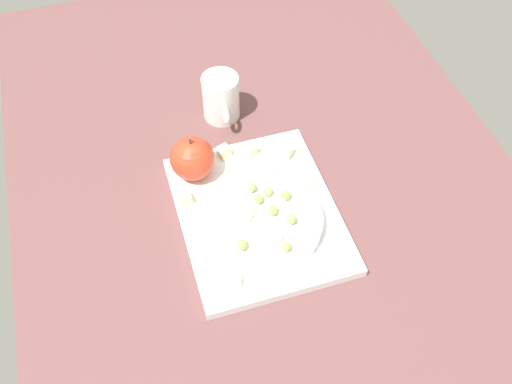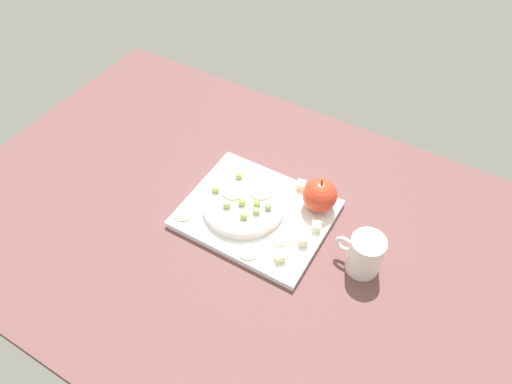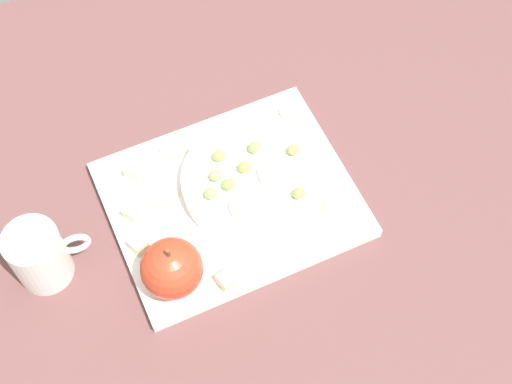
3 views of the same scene
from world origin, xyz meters
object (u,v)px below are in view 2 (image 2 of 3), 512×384
at_px(platter, 256,214).
at_px(cup, 365,254).
at_px(apple_whole, 320,195).
at_px(grape_4, 256,211).
at_px(serving_dish, 244,204).
at_px(grape_6, 227,204).
at_px(grape_0, 242,202).
at_px(grape_1, 239,176).
at_px(cheese_cube_1, 316,227).
at_px(grape_5, 215,189).
at_px(cheese_cube_4, 280,257).
at_px(cracker_2, 280,239).
at_px(cracker_1, 183,214).
at_px(apple_slice_1, 233,191).
at_px(cheese_cube_2, 230,170).
at_px(grape_7, 268,207).
at_px(cheese_cube_3, 301,185).
at_px(cracker_0, 248,252).
at_px(cheese_cube_0, 303,241).
at_px(apple_slice_0, 261,191).
at_px(grape_3, 257,203).
at_px(grape_2, 244,216).

distance_m(platter, cup, 0.26).
bearing_deg(apple_whole, grape_4, 45.69).
distance_m(platter, serving_dish, 0.04).
bearing_deg(grape_6, platter, -144.28).
distance_m(grape_0, cup, 0.29).
relative_size(grape_1, cup, 0.17).
xyz_separation_m(cheese_cube_1, grape_5, (0.24, 0.04, 0.02)).
xyz_separation_m(cheese_cube_4, cracker_2, (0.02, -0.05, -0.01)).
bearing_deg(cracker_2, cracker_1, 13.09).
xyz_separation_m(cheese_cube_4, apple_slice_1, (0.17, -0.09, 0.02)).
xyz_separation_m(platter, grape_5, (0.10, 0.01, 0.04)).
distance_m(platter, cracker_1, 0.17).
relative_size(apple_whole, cheese_cube_2, 3.85).
xyz_separation_m(serving_dish, grape_6, (0.02, 0.03, 0.02)).
height_order(grape_1, grape_7, same).
bearing_deg(cheese_cube_4, grape_5, -19.43).
height_order(cheese_cube_3, grape_1, grape_1).
distance_m(cheese_cube_3, cracker_0, 0.22).
relative_size(platter, grape_7, 18.23).
xyz_separation_m(serving_dish, cracker_1, (0.11, 0.09, -0.01)).
height_order(cheese_cube_0, apple_slice_0, apple_slice_0).
xyz_separation_m(cheese_cube_1, grape_1, (0.22, -0.03, 0.02)).
bearing_deg(cheese_cube_1, grape_4, 18.55).
distance_m(grape_4, grape_5, 0.11).
xyz_separation_m(cheese_cube_2, cheese_cube_4, (-0.22, 0.16, 0.00)).
distance_m(cheese_cube_4, grape_6, 0.17).
xyz_separation_m(platter, cheese_cube_4, (-0.11, 0.09, 0.02)).
distance_m(grape_4, cup, 0.25).
xyz_separation_m(apple_whole, apple_slice_0, (0.13, 0.05, -0.01)).
distance_m(grape_5, cup, 0.36).
distance_m(platter, grape_7, 0.05).
relative_size(cheese_cube_4, grape_3, 1.15).
bearing_deg(cracker_1, grape_6, -147.67).
xyz_separation_m(platter, cheese_cube_0, (-0.13, 0.03, 0.02)).
distance_m(cheese_cube_2, cracker_1, 0.17).
xyz_separation_m(cracker_0, grape_2, (0.05, -0.06, 0.03)).
relative_size(platter, apple_slice_1, 6.11).
xyz_separation_m(platter, grape_6, (0.05, 0.04, 0.04)).
xyz_separation_m(apple_whole, cracker_1, (0.25, 0.18, -0.04)).
bearing_deg(grape_5, apple_slice_1, -149.57).
distance_m(cheese_cube_4, apple_slice_0, 0.17).
relative_size(platter, grape_5, 18.23).
bearing_deg(grape_0, platter, -149.00).
height_order(apple_whole, grape_1, apple_whole).
height_order(apple_whole, cracker_0, apple_whole).
height_order(cheese_cube_2, cheese_cube_4, same).
distance_m(platter, grape_2, 0.06).
relative_size(apple_whole, grape_0, 4.43).
bearing_deg(platter, grape_4, 119.64).
height_order(serving_dish, apple_slice_1, apple_slice_1).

